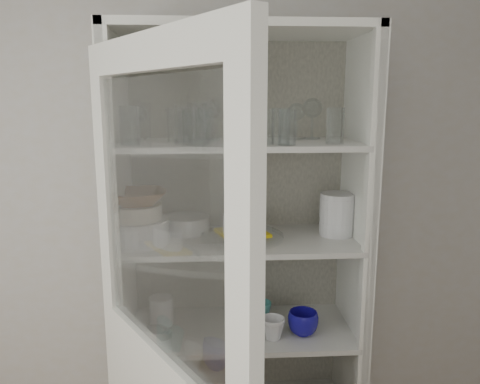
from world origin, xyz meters
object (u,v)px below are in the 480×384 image
(teal_jar, at_px, (245,309))
(goblet_1, at_px, (211,118))
(glass_platter, at_px, (242,236))
(yellow_trivet, at_px, (242,233))
(pantry_cabinet, at_px, (239,303))
(plate_stack_front, at_px, (138,231))
(mug_teal, at_px, (261,311))
(measuring_cups, at_px, (155,333))
(white_ramekin, at_px, (242,223))
(grey_bowl_stack, at_px, (337,214))
(plate_stack_back, at_px, (187,224))
(white_canister, at_px, (161,311))
(mug_blue, at_px, (303,323))
(goblet_3, at_px, (312,117))
(goblet_0, at_px, (139,121))
(cream_bowl, at_px, (137,212))
(goblet_2, at_px, (296,120))
(terracotta_bowl, at_px, (137,197))
(mug_white, at_px, (273,328))

(teal_jar, bearing_deg, goblet_1, 160.42)
(glass_platter, bearing_deg, yellow_trivet, 0.00)
(pantry_cabinet, height_order, plate_stack_front, pantry_cabinet)
(mug_teal, height_order, measuring_cups, mug_teal)
(yellow_trivet, relative_size, mug_teal, 1.93)
(white_ramekin, height_order, grey_bowl_stack, grey_bowl_stack)
(plate_stack_back, distance_m, grey_bowl_stack, 0.64)
(grey_bowl_stack, xyz_separation_m, white_canister, (-0.75, 0.03, -0.43))
(mug_blue, bearing_deg, goblet_3, 86.26)
(goblet_0, relative_size, goblet_3, 0.81)
(glass_platter, distance_m, white_canister, 0.50)
(pantry_cabinet, distance_m, yellow_trivet, 0.36)
(pantry_cabinet, relative_size, teal_jar, 18.67)
(grey_bowl_stack, bearing_deg, measuring_cups, -173.00)
(goblet_1, height_order, cream_bowl, goblet_1)
(goblet_3, relative_size, measuring_cups, 2.00)
(goblet_1, relative_size, mug_blue, 1.42)
(teal_jar, xyz_separation_m, white_canister, (-0.36, -0.00, 0.00))
(goblet_2, xyz_separation_m, teal_jar, (-0.22, -0.03, -0.83))
(pantry_cabinet, height_order, goblet_2, pantry_cabinet)
(goblet_2, relative_size, mug_teal, 1.72)
(terracotta_bowl, bearing_deg, white_ramekin, 4.46)
(terracotta_bowl, height_order, white_ramekin, terracotta_bowl)
(terracotta_bowl, height_order, glass_platter, terracotta_bowl)
(plate_stack_back, bearing_deg, teal_jar, -12.61)
(grey_bowl_stack, xyz_separation_m, mug_teal, (-0.32, 0.03, -0.45))
(goblet_1, xyz_separation_m, yellow_trivet, (0.12, -0.11, -0.46))
(white_ramekin, relative_size, measuring_cups, 1.73)
(glass_platter, height_order, grey_bowl_stack, grey_bowl_stack)
(goblet_2, bearing_deg, glass_platter, -157.40)
(pantry_cabinet, bearing_deg, grey_bowl_stack, -6.68)
(goblet_0, relative_size, glass_platter, 0.45)
(plate_stack_front, bearing_deg, terracotta_bowl, 180.00)
(glass_platter, relative_size, yellow_trivet, 1.84)
(goblet_3, height_order, grey_bowl_stack, goblet_3)
(goblet_3, height_order, teal_jar, goblet_3)
(yellow_trivet, xyz_separation_m, white_ramekin, (0.00, 0.00, 0.04))
(white_canister, bearing_deg, mug_white, -18.50)
(grey_bowl_stack, bearing_deg, goblet_1, 171.46)
(teal_jar, bearing_deg, plate_stack_back, 167.39)
(goblet_3, bearing_deg, plate_stack_back, -179.48)
(teal_jar, bearing_deg, mug_white, -56.48)
(pantry_cabinet, xyz_separation_m, measuring_cups, (-0.36, -0.14, -0.06))
(goblet_2, relative_size, white_ramekin, 1.01)
(mug_white, bearing_deg, plate_stack_back, 170.14)
(plate_stack_back, relative_size, terracotta_bowl, 0.85)
(grey_bowl_stack, relative_size, white_canister, 1.47)
(yellow_trivet, bearing_deg, grey_bowl_stack, 4.66)
(white_canister, bearing_deg, white_ramekin, -9.77)
(goblet_1, relative_size, teal_jar, 1.60)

